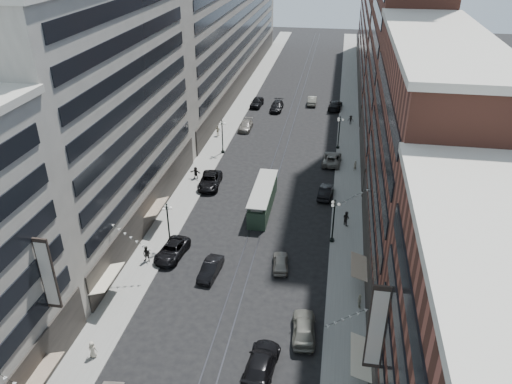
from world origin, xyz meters
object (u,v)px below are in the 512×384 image
Objects in this scene: car_7 at (210,181)px; pedestrian_8 at (355,166)px; car_4 at (304,328)px; pedestrian_4 at (360,301)px; car_14 at (312,100)px; pedestrian_9 at (351,120)px; lamppost_se_mid at (339,131)px; pedestrian_7 at (346,218)px; car_extra_0 at (281,262)px; car_5 at (211,269)px; lamppost_sw_mid at (222,136)px; car_extra_1 at (277,106)px; pedestrian_2 at (147,254)px; pedestrian_5 at (196,173)px; lamppost_sw_far at (168,223)px; streetcar at (263,199)px; car_12 at (335,105)px; car_11 at (332,159)px; pedestrian_6 at (218,131)px; car_6 at (261,363)px; lamppost_se_far at (334,220)px; car_8 at (246,126)px; car_2 at (172,250)px; pedestrian_1 at (93,349)px; car_10 at (326,192)px; car_13 at (275,108)px.

pedestrian_8 is at bearing 18.24° from car_7.
car_4 is 6.72m from pedestrian_4.
pedestrian_9 is (7.88, -11.04, 0.15)m from car_14.
pedestrian_9 is (-0.99, 50.89, 0.07)m from pedestrian_4.
lamppost_se_mid is at bearing 103.29° from car_14.
pedestrian_7 is 0.45× the size of car_extra_0.
pedestrian_9 is at bearing 124.39° from car_14.
lamppost_sw_mid is at bearing 106.18° from car_5.
pedestrian_9 is 0.30× the size of car_extra_1.
car_7 is at bearing 72.27° from car_14.
pedestrian_2 is 1.13× the size of pedestrian_9.
car_4 is 34.15m from pedestrian_5.
pedestrian_8 reaches higher than car_7.
lamppost_sw_far reaches higher than streetcar.
car_12 is at bearing 111.82° from pedestrian_9.
car_4 is (-1.99, -43.61, -2.22)m from lamppost_se_mid.
car_7 is 1.05× the size of car_11.
pedestrian_6 is at bearing 94.19° from lamppost_sw_far.
streetcar is 1.90× the size of car_6.
pedestrian_2 is (-19.86, -7.44, -1.99)m from lamppost_se_far.
car_12 is (15.67, 14.15, 0.12)m from car_8.
car_2 is 15.58m from pedestrian_1.
car_8 is 20.05m from car_11.
car_5 is at bearing -39.46° from car_4.
lamppost_se_far reaches higher than car_2.
streetcar reaches higher than car_6.
pedestrian_1 is at bearing -97.38° from car_7.
pedestrian_2 reaches higher than car_extra_0.
lamppost_sw_far is 55.22m from car_12.
pedestrian_2 is at bearing 13.89° from pedestrian_8.
car_6 is 3.09× the size of pedestrian_6.
pedestrian_2 is 1.02× the size of pedestrian_7.
car_2 is at bearing 51.69° from car_10.
lamppost_se_far is at bearing 94.91° from car_11.
car_5 is at bearing -91.59° from car_13.
car_12 reaches higher than car_13.
lamppost_sw_far is at bearing 73.51° from pedestrian_2.
pedestrian_7 is (19.96, 7.92, -2.01)m from lamppost_sw_far.
car_7 is 1.17× the size of car_8.
car_10 is at bearing -110.36° from car_extra_0.
lamppost_se_mid is 53.07m from pedestrian_1.
car_extra_1 is at bearing 75.82° from lamppost_sw_mid.
pedestrian_2 is at bearing 50.51° from car_10.
lamppost_se_mid is 0.90× the size of car_7.
lamppost_sw_mid is 3.39× the size of pedestrian_8.
pedestrian_4 is at bearing -142.93° from car_4.
car_extra_1 is at bearing 81.52° from car_13.
lamppost_sw_mid reaches higher than pedestrian_9.
car_5 is 2.72× the size of pedestrian_9.
streetcar is 15.16m from car_5.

